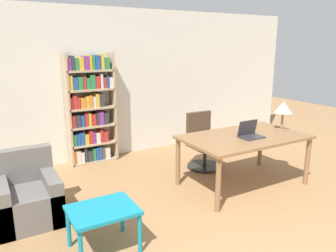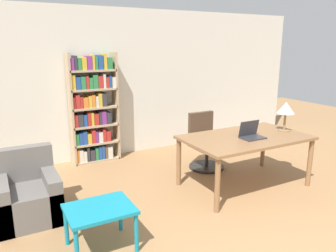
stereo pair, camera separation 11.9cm
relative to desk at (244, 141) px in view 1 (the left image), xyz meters
The scene contains 8 objects.
wall_back 2.59m from the desk, 113.02° to the left, with size 8.00×0.06×2.70m.
desk is the anchor object (origin of this frame).
laptop 0.17m from the desk, 81.46° to the right, with size 0.34×0.23×0.24m.
table_lamp 0.84m from the desk, ahead, with size 0.27×0.27×0.45m.
office_chair 0.95m from the desk, 94.60° to the left, with size 0.59×0.59×0.94m.
side_table_blue 2.42m from the desk, 167.61° to the right, with size 0.67×0.53×0.46m.
armchair 3.00m from the desk, behind, with size 0.70×0.75×0.83m.
bookshelf 2.69m from the desk, 127.93° to the left, with size 0.83×0.28×1.93m.
Camera 1 is at (-2.29, -1.20, 2.06)m, focal length 35.00 mm.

